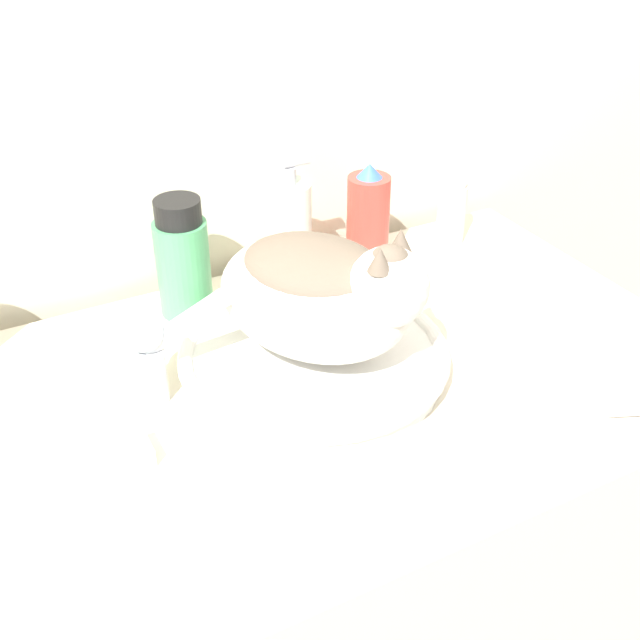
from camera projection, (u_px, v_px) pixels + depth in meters
wall_back at (210, 69)px, 1.16m from camera, size 8.00×0.05×2.40m
vanity_counter at (329, 596)px, 1.30m from camera, size 1.02×0.63×0.89m
sink_basin at (314, 358)px, 1.05m from camera, size 0.36×0.36×0.04m
cat at (321, 291)px, 0.99m from camera, size 0.29×0.34×0.18m
faucet at (154, 349)px, 0.98m from camera, size 0.13×0.06×0.15m
mouthwash_bottle at (183, 260)px, 1.15m from camera, size 0.08×0.08×0.18m
soap_pump_bottle at (289, 234)px, 1.21m from camera, size 0.07×0.07×0.20m
deodorant_stick at (452, 206)px, 1.34m from camera, size 0.05×0.05×0.14m
spray_bottle_trigger at (368, 219)px, 1.27m from camera, size 0.07×0.07×0.17m
soap_bar at (121, 457)px, 0.91m from camera, size 0.07×0.05×0.02m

